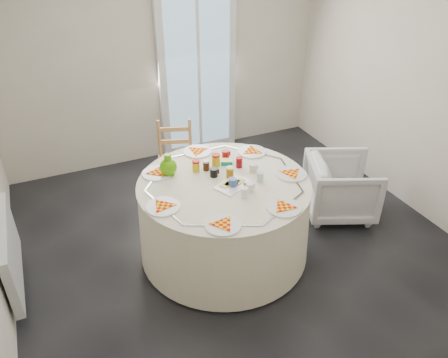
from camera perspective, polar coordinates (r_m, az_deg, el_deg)
name	(u,v)px	position (r m, az deg, el deg)	size (l,w,h in m)	color
floor	(235,240)	(4.33, 1.39, -7.98)	(4.00, 4.00, 0.00)	black
wall_back	(164,55)	(5.41, -7.85, 15.73)	(4.00, 0.02, 2.60)	#BCB5A3
wall_right	(420,84)	(4.80, 24.21, 11.22)	(0.02, 4.00, 2.60)	#BCB5A3
glass_door	(198,73)	(5.55, -3.46, 13.69)	(1.00, 0.08, 2.10)	silver
radiator	(10,252)	(4.02, -26.12, -8.54)	(0.07, 1.00, 0.55)	silver
table	(224,219)	(3.97, 0.00, -5.22)	(1.55, 1.55, 0.78)	white
wooden_chair	(176,159)	(4.74, -6.33, 2.55)	(0.39, 0.37, 0.87)	tan
armchair	(342,181)	(4.64, 15.16, -0.24)	(0.67, 0.63, 0.69)	silver
place_settings	(224,182)	(3.75, 0.00, -0.39)	(1.49, 1.49, 0.03)	white
jar_cluster	(217,164)	(3.91, -0.95, 1.96)	(0.44, 0.22, 0.13)	brown
butter_tub	(227,162)	(4.02, 0.35, 2.22)	(0.11, 0.08, 0.04)	#018D8A
green_pitcher	(168,164)	(3.84, -7.30, 1.91)	(0.15, 0.15, 0.20)	#4C9B05
cheese_platter	(233,185)	(3.70, 1.21, -0.81)	(0.30, 0.19, 0.04)	white
mugs_glasses	(238,174)	(3.78, 1.88, 0.64)	(0.52, 0.52, 0.10)	gray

